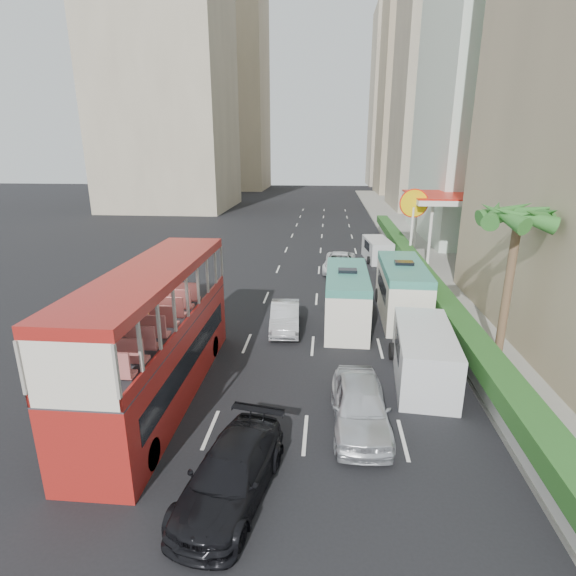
# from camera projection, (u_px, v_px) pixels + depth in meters

# --- Properties ---
(ground_plane) EXTENTS (200.00, 200.00, 0.00)m
(ground_plane) POSITION_uv_depth(u_px,v_px,m) (319.00, 403.00, 16.77)
(ground_plane) COLOR black
(ground_plane) RESTS_ON ground
(double_decker_bus) EXTENTS (2.50, 11.00, 5.06)m
(double_decker_bus) POSITION_uv_depth(u_px,v_px,m) (157.00, 335.00, 16.51)
(double_decker_bus) COLOR maroon
(double_decker_bus) RESTS_ON ground
(car_silver_lane_a) EXTENTS (1.72, 4.25, 1.37)m
(car_silver_lane_a) POSITION_uv_depth(u_px,v_px,m) (285.00, 329.00, 23.56)
(car_silver_lane_a) COLOR silver
(car_silver_lane_a) RESTS_ON ground
(car_silver_lane_b) EXTENTS (1.99, 4.72, 1.59)m
(car_silver_lane_b) POSITION_uv_depth(u_px,v_px,m) (359.00, 426.00, 15.37)
(car_silver_lane_b) COLOR silver
(car_silver_lane_b) RESTS_ON ground
(car_black) EXTENTS (2.85, 5.17, 1.42)m
(car_black) POSITION_uv_depth(u_px,v_px,m) (232.00, 495.00, 12.30)
(car_black) COLOR black
(car_black) RESTS_ON ground
(van_asset) EXTENTS (2.70, 5.17, 1.39)m
(van_asset) POSITION_uv_depth(u_px,v_px,m) (339.00, 271.00, 34.51)
(van_asset) COLOR silver
(van_asset) RESTS_ON ground
(minibus_near) EXTENTS (2.24, 6.50, 2.87)m
(minibus_near) POSITION_uv_depth(u_px,v_px,m) (346.00, 298.00, 23.92)
(minibus_near) COLOR silver
(minibus_near) RESTS_ON ground
(minibus_far) EXTENTS (2.37, 6.77, 2.99)m
(minibus_far) POSITION_uv_depth(u_px,v_px,m) (402.00, 290.00, 25.02)
(minibus_far) COLOR silver
(minibus_far) RESTS_ON ground
(panel_van_near) EXTENTS (2.60, 5.53, 2.15)m
(panel_van_near) POSITION_uv_depth(u_px,v_px,m) (424.00, 355.00, 18.18)
(panel_van_near) COLOR silver
(panel_van_near) RESTS_ON ground
(panel_van_far) EXTENTS (2.29, 4.64, 1.79)m
(panel_van_far) POSITION_uv_depth(u_px,v_px,m) (377.00, 250.00, 37.71)
(panel_van_far) COLOR silver
(panel_van_far) RESTS_ON ground
(sidewalk) EXTENTS (6.00, 120.00, 0.18)m
(sidewalk) POSITION_uv_depth(u_px,v_px,m) (427.00, 254.00, 39.75)
(sidewalk) COLOR #99968C
(sidewalk) RESTS_ON ground
(kerb_wall) EXTENTS (0.30, 44.00, 1.00)m
(kerb_wall) POSITION_uv_depth(u_px,v_px,m) (418.00, 282.00, 29.35)
(kerb_wall) COLOR silver
(kerb_wall) RESTS_ON sidewalk
(hedge) EXTENTS (1.10, 44.00, 0.70)m
(hedge) POSITION_uv_depth(u_px,v_px,m) (420.00, 270.00, 29.10)
(hedge) COLOR #2D6626
(hedge) RESTS_ON kerb_wall
(palm_tree) EXTENTS (0.36, 0.36, 6.40)m
(palm_tree) POSITION_uv_depth(u_px,v_px,m) (508.00, 290.00, 18.90)
(palm_tree) COLOR brown
(palm_tree) RESTS_ON sidewalk
(shell_station) EXTENTS (6.50, 8.00, 5.50)m
(shell_station) POSITION_uv_depth(u_px,v_px,m) (447.00, 228.00, 36.97)
(shell_station) COLOR silver
(shell_station) RESTS_ON ground
(tower_mid) EXTENTS (16.00, 16.00, 50.00)m
(tower_mid) POSITION_uv_depth(u_px,v_px,m) (460.00, 29.00, 62.89)
(tower_mid) COLOR #B7A990
(tower_mid) RESTS_ON ground
(tower_far_a) EXTENTS (14.00, 14.00, 44.00)m
(tower_far_a) POSITION_uv_depth(u_px,v_px,m) (419.00, 78.00, 86.69)
(tower_far_a) COLOR tan
(tower_far_a) RESTS_ON ground
(tower_far_b) EXTENTS (14.00, 14.00, 40.00)m
(tower_far_b) POSITION_uv_depth(u_px,v_px,m) (401.00, 100.00, 108.19)
(tower_far_b) COLOR #B7A990
(tower_far_b) RESTS_ON ground
(tower_left_a) EXTENTS (18.00, 18.00, 52.00)m
(tower_left_a) POSITION_uv_depth(u_px,v_px,m) (161.00, 22.00, 63.26)
(tower_left_a) COLOR #B7A990
(tower_left_a) RESTS_ON ground
(tower_left_b) EXTENTS (16.00, 16.00, 46.00)m
(tower_left_b) POSITION_uv_depth(u_px,v_px,m) (229.00, 80.00, 97.25)
(tower_left_b) COLOR tan
(tower_left_b) RESTS_ON ground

